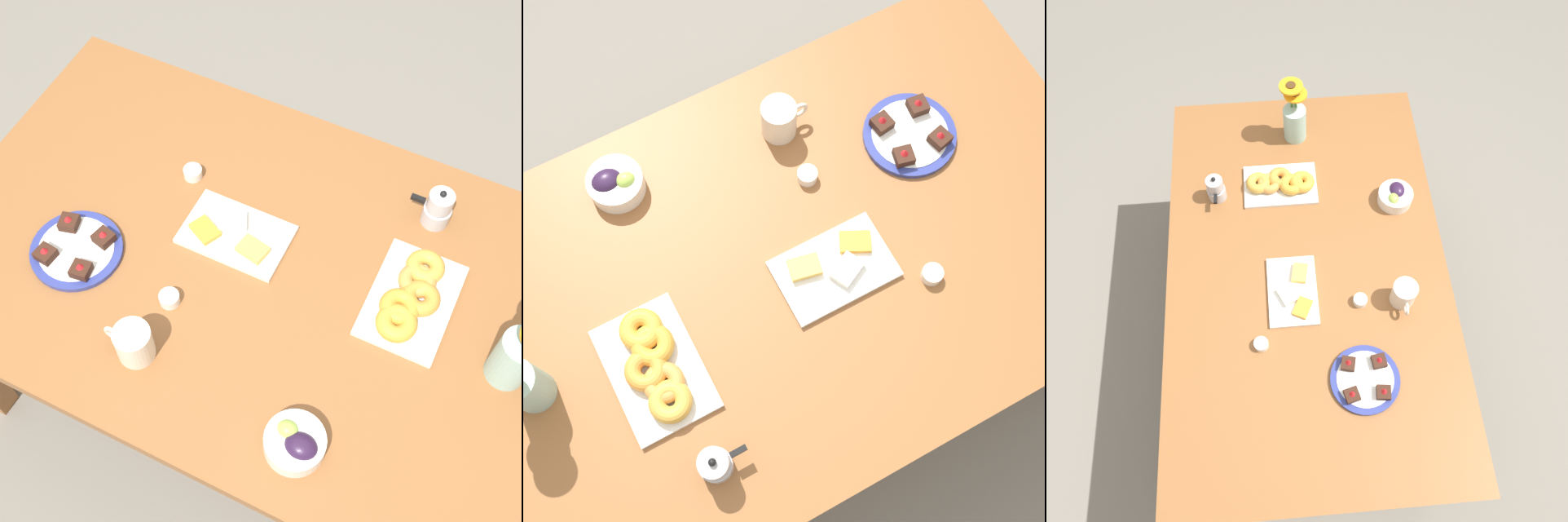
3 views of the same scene
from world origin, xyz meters
TOP-DOWN VIEW (x-y plane):
  - ground_plane at (0.00, 0.00)m, footprint 6.00×6.00m
  - dining_table at (0.00, 0.00)m, footprint 1.60×1.00m
  - coffee_mug at (0.16, 0.31)m, footprint 0.12×0.08m
  - grape_bowl at (-0.25, 0.36)m, footprint 0.13×0.13m
  - cheese_platter at (0.10, -0.06)m, footprint 0.26×0.17m
  - croissant_platter at (-0.35, -0.07)m, footprint 0.19×0.29m
  - jam_cup_honey at (0.28, -0.18)m, footprint 0.05×0.05m
  - jam_cup_berry at (0.15, 0.17)m, footprint 0.05×0.05m
  - dessert_plate at (0.42, 0.15)m, footprint 0.22×0.22m
  - flower_vase at (-0.60, -0.00)m, footprint 0.11×0.11m
  - moka_pot at (-0.33, -0.32)m, footprint 0.11×0.07m

SIDE VIEW (x-z plane):
  - ground_plane at x=0.00m, z-range 0.00..0.00m
  - dining_table at x=0.00m, z-range 0.28..1.02m
  - cheese_platter at x=0.10m, z-range 0.73..0.77m
  - dessert_plate at x=0.42m, z-range 0.72..0.78m
  - jam_cup_honey at x=0.28m, z-range 0.74..0.77m
  - jam_cup_berry at x=0.15m, z-range 0.74..0.77m
  - croissant_platter at x=-0.35m, z-range 0.74..0.79m
  - grape_bowl at x=-0.25m, z-range 0.74..0.80m
  - moka_pot at x=-0.33m, z-range 0.73..0.85m
  - coffee_mug at x=0.16m, z-range 0.74..0.84m
  - flower_vase at x=-0.60m, z-range 0.70..0.96m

